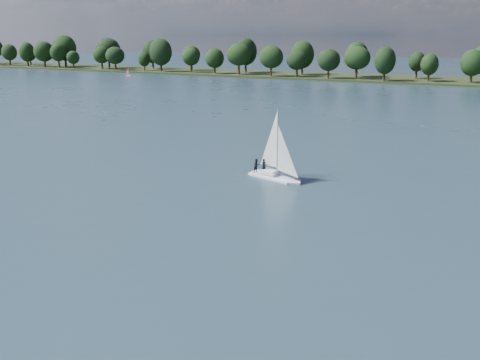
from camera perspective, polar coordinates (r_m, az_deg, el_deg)
name	(u,v)px	position (r m, az deg, el deg)	size (l,w,h in m)	color
ground	(343,121)	(112.93, 10.92, 6.24)	(700.00, 700.00, 0.00)	#233342
far_shore	(433,81)	(221.73, 19.92, 9.89)	(660.00, 40.00, 1.50)	black
sailboat	(273,158)	(65.18, 3.50, 2.31)	(7.19, 3.81, 9.12)	white
dinghy_pink	(129,74)	(240.66, -11.80, 11.04)	(2.61, 1.30, 4.01)	silver
pontoon	(44,70)	(294.01, -20.14, 10.96)	(4.00, 2.00, 0.50)	#505255
treeline	(424,60)	(219.15, 19.00, 12.03)	(562.21, 74.03, 18.18)	black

